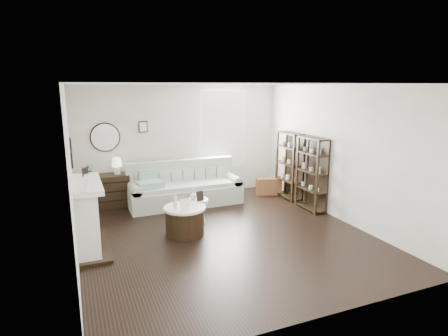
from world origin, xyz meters
name	(u,v)px	position (x,y,z in m)	size (l,w,h in m)	color
room	(210,130)	(0.73, 2.70, 1.60)	(5.50, 5.50, 5.50)	black
fireplace	(87,218)	(-2.32, 0.30, 0.54)	(0.50, 1.40, 1.84)	white
shelf_unit_far	(289,166)	(2.33, 1.55, 0.80)	(0.30, 0.80, 1.60)	black
shelf_unit_near	(312,174)	(2.33, 0.65, 0.80)	(0.30, 0.80, 1.60)	black
sofa	(184,190)	(-0.13, 2.08, 0.33)	(2.54, 0.88, 0.99)	#A9B29F
quilt	(149,184)	(-0.96, 1.95, 0.58)	(0.55, 0.45, 0.14)	#258968
suitcase	(269,186)	(2.03, 1.99, 0.21)	(0.63, 0.21, 0.42)	brown
dresser	(103,192)	(-1.89, 2.47, 0.37)	(1.12, 0.48, 0.75)	black
table_lamp	(117,166)	(-1.56, 2.47, 0.93)	(0.23, 0.23, 0.37)	white
potted_plant	(88,170)	(-2.17, 2.42, 0.90)	(0.27, 0.23, 0.30)	#195317
drum_table	(185,220)	(-0.65, 0.30, 0.27)	(0.76, 0.76, 0.53)	black
pedestal_table	(197,201)	(-0.28, 0.68, 0.48)	(0.43, 0.43, 0.52)	white
eiffel_drum	(188,201)	(-0.57, 0.35, 0.62)	(0.10, 0.10, 0.18)	black
bottle_drum	(175,201)	(-0.84, 0.21, 0.68)	(0.07, 0.07, 0.30)	silver
card_frame_drum	(185,205)	(-0.71, 0.11, 0.64)	(0.16, 0.01, 0.21)	white
eiffel_ped	(201,194)	(-0.20, 0.71, 0.61)	(0.10, 0.10, 0.17)	black
flask_ped	(193,193)	(-0.36, 0.70, 0.64)	(0.13, 0.13, 0.24)	silver
card_frame_ped	(200,196)	(-0.27, 0.57, 0.62)	(0.14, 0.01, 0.19)	black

